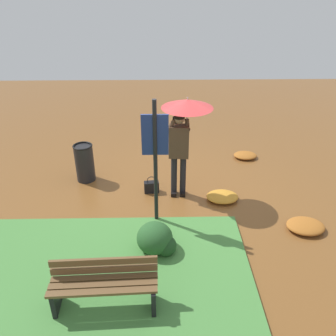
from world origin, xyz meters
TOP-DOWN VIEW (x-y plane):
  - ground_plane at (0.00, 0.00)m, footprint 18.00×18.00m
  - grass_verge at (-1.38, -2.90)m, footprint 4.80×4.00m
  - person_with_umbrella at (0.10, -0.01)m, footprint 0.96×0.96m
  - info_sign_post at (-0.42, -0.92)m, footprint 0.44×0.07m
  - handbag at (-0.53, 0.04)m, footprint 0.31×0.17m
  - park_bench at (-1.09, -2.84)m, footprint 1.40×0.42m
  - trash_bin at (-1.98, 0.59)m, footprint 0.42×0.42m
  - shrub_cluster at (-0.41, -1.75)m, footprint 0.64×0.58m
  - leaf_pile_near_person at (2.21, -1.24)m, footprint 0.67×0.54m
  - leaf_pile_by_bench at (1.75, 1.57)m, footprint 0.56×0.45m
  - leaf_pile_far_path at (0.89, -0.27)m, footprint 0.64×0.51m

SIDE VIEW (x-z plane):
  - ground_plane at x=0.00m, z-range 0.00..0.00m
  - grass_verge at x=-1.38m, z-range 0.00..0.05m
  - leaf_pile_by_bench at x=1.75m, z-range 0.00..0.12m
  - leaf_pile_far_path at x=0.89m, z-range 0.00..0.14m
  - leaf_pile_near_person at x=2.21m, z-range 0.00..0.15m
  - handbag at x=-0.53m, z-range -0.06..0.31m
  - shrub_cluster at x=-0.41m, z-range -0.02..0.51m
  - park_bench at x=-1.09m, z-range 0.03..0.78m
  - trash_bin at x=-1.98m, z-range 0.00..0.84m
  - info_sign_post at x=-0.42m, z-range 0.29..2.59m
  - person_with_umbrella at x=0.10m, z-range 0.53..2.57m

